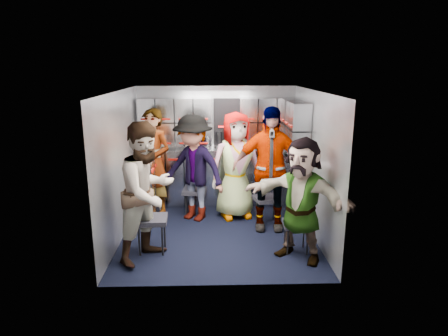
{
  "coord_description": "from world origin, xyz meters",
  "views": [
    {
      "loc": [
        -0.07,
        -5.6,
        2.44
      ],
      "look_at": [
        0.1,
        0.35,
        0.91
      ],
      "focal_mm": 32.0,
      "sensor_mm": 36.0,
      "label": 1
    }
  ],
  "objects_px": {
    "jump_seat_near_left": "(152,221)",
    "jump_seat_near_right": "(297,226)",
    "jump_seat_center": "(235,192)",
    "attendant_arc_a": "(148,192)",
    "attendant_arc_b": "(193,168)",
    "jump_seat_mid_left": "(195,192)",
    "attendant_arc_c": "(236,166)",
    "attendant_arc_e": "(301,199)",
    "attendant_standing": "(154,162)",
    "attendant_arc_d": "(269,169)",
    "jump_seat_mid_right": "(266,200)"
  },
  "relations": [
    {
      "from": "attendant_arc_d",
      "to": "attendant_arc_e",
      "type": "relative_size",
      "value": 1.17
    },
    {
      "from": "attendant_arc_e",
      "to": "attendant_standing",
      "type": "bearing_deg",
      "value": 178.01
    },
    {
      "from": "attendant_arc_b",
      "to": "attendant_arc_d",
      "type": "bearing_deg",
      "value": 11.65
    },
    {
      "from": "jump_seat_near_right",
      "to": "attendant_arc_d",
      "type": "distance_m",
      "value": 1.03
    },
    {
      "from": "jump_seat_near_right",
      "to": "attendant_arc_a",
      "type": "height_order",
      "value": "attendant_arc_a"
    },
    {
      "from": "attendant_arc_b",
      "to": "attendant_arc_e",
      "type": "height_order",
      "value": "attendant_arc_b"
    },
    {
      "from": "attendant_arc_b",
      "to": "attendant_arc_d",
      "type": "xyz_separation_m",
      "value": [
        1.15,
        -0.41,
        0.09
      ]
    },
    {
      "from": "jump_seat_center",
      "to": "jump_seat_mid_right",
      "type": "bearing_deg",
      "value": -47.5
    },
    {
      "from": "jump_seat_center",
      "to": "jump_seat_near_right",
      "type": "bearing_deg",
      "value": -63.95
    },
    {
      "from": "jump_seat_near_left",
      "to": "jump_seat_near_right",
      "type": "distance_m",
      "value": 1.94
    },
    {
      "from": "jump_seat_center",
      "to": "attendant_standing",
      "type": "relative_size",
      "value": 0.24
    },
    {
      "from": "jump_seat_near_left",
      "to": "attendant_arc_b",
      "type": "height_order",
      "value": "attendant_arc_b"
    },
    {
      "from": "jump_seat_center",
      "to": "attendant_arc_b",
      "type": "distance_m",
      "value": 0.89
    },
    {
      "from": "attendant_arc_d",
      "to": "jump_seat_mid_right",
      "type": "bearing_deg",
      "value": 94.63
    },
    {
      "from": "attendant_arc_a",
      "to": "attendant_arc_e",
      "type": "distance_m",
      "value": 1.94
    },
    {
      "from": "jump_seat_near_right",
      "to": "attendant_arc_c",
      "type": "bearing_deg",
      "value": 119.04
    },
    {
      "from": "jump_seat_near_left",
      "to": "jump_seat_mid_right",
      "type": "height_order",
      "value": "jump_seat_near_left"
    },
    {
      "from": "jump_seat_mid_left",
      "to": "jump_seat_near_right",
      "type": "bearing_deg",
      "value": -44.81
    },
    {
      "from": "jump_seat_near_left",
      "to": "jump_seat_center",
      "type": "bearing_deg",
      "value": 50.45
    },
    {
      "from": "jump_seat_mid_left",
      "to": "jump_seat_near_left",
      "type": "bearing_deg",
      "value": -110.81
    },
    {
      "from": "jump_seat_center",
      "to": "attendant_standing",
      "type": "xyz_separation_m",
      "value": [
        -1.35,
        -0.0,
        0.53
      ]
    },
    {
      "from": "jump_seat_near_left",
      "to": "attendant_arc_b",
      "type": "distance_m",
      "value": 1.35
    },
    {
      "from": "jump_seat_center",
      "to": "jump_seat_near_right",
      "type": "height_order",
      "value": "jump_seat_near_right"
    },
    {
      "from": "jump_seat_mid_right",
      "to": "jump_seat_mid_left",
      "type": "bearing_deg",
      "value": 160.3
    },
    {
      "from": "jump_seat_near_left",
      "to": "jump_seat_mid_right",
      "type": "bearing_deg",
      "value": 29.53
    },
    {
      "from": "jump_seat_near_left",
      "to": "jump_seat_near_right",
      "type": "relative_size",
      "value": 1.16
    },
    {
      "from": "jump_seat_near_left",
      "to": "attendant_arc_d",
      "type": "relative_size",
      "value": 0.26
    },
    {
      "from": "jump_seat_near_left",
      "to": "attendant_arc_e",
      "type": "xyz_separation_m",
      "value": [
        1.94,
        -0.24,
        0.37
      ]
    },
    {
      "from": "attendant_arc_b",
      "to": "attendant_arc_e",
      "type": "distance_m",
      "value": 2.0
    },
    {
      "from": "jump_seat_mid_right",
      "to": "jump_seat_near_right",
      "type": "relative_size",
      "value": 1.08
    },
    {
      "from": "attendant_standing",
      "to": "attendant_arc_e",
      "type": "xyz_separation_m",
      "value": [
        2.09,
        -1.69,
        -0.09
      ]
    },
    {
      "from": "jump_seat_mid_left",
      "to": "attendant_arc_b",
      "type": "distance_m",
      "value": 0.49
    },
    {
      "from": "attendant_arc_c",
      "to": "attendant_arc_d",
      "type": "height_order",
      "value": "attendant_arc_d"
    },
    {
      "from": "jump_seat_near_left",
      "to": "attendant_arc_a",
      "type": "xyz_separation_m",
      "value": [
        0.0,
        -0.18,
        0.47
      ]
    },
    {
      "from": "jump_seat_near_right",
      "to": "attendant_arc_b",
      "type": "xyz_separation_m",
      "value": [
        -1.42,
        1.23,
        0.48
      ]
    },
    {
      "from": "attendant_arc_c",
      "to": "attendant_arc_e",
      "type": "xyz_separation_m",
      "value": [
        0.74,
        -1.51,
        -0.07
      ]
    },
    {
      "from": "jump_seat_center",
      "to": "jump_seat_mid_right",
      "type": "relative_size",
      "value": 0.94
    },
    {
      "from": "jump_seat_near_right",
      "to": "jump_seat_mid_left",
      "type": "bearing_deg",
      "value": 135.19
    },
    {
      "from": "attendant_standing",
      "to": "attendant_arc_d",
      "type": "xyz_separation_m",
      "value": [
        1.82,
        -0.69,
        0.05
      ]
    },
    {
      "from": "attendant_arc_a",
      "to": "attendant_arc_b",
      "type": "distance_m",
      "value": 1.45
    },
    {
      "from": "jump_seat_mid_right",
      "to": "attendant_arc_c",
      "type": "relative_size",
      "value": 0.26
    },
    {
      "from": "attendant_arc_c",
      "to": "jump_seat_near_right",
      "type": "bearing_deg",
      "value": -74.98
    },
    {
      "from": "jump_seat_near_right",
      "to": "attendant_arc_d",
      "type": "xyz_separation_m",
      "value": [
        -0.27,
        0.82,
        0.57
      ]
    },
    {
      "from": "jump_seat_mid_left",
      "to": "attendant_arc_e",
      "type": "bearing_deg",
      "value": -48.24
    },
    {
      "from": "attendant_arc_d",
      "to": "attendant_arc_a",
      "type": "bearing_deg",
      "value": -145.85
    },
    {
      "from": "attendant_arc_e",
      "to": "jump_seat_near_right",
      "type": "bearing_deg",
      "value": 126.91
    },
    {
      "from": "attendant_arc_b",
      "to": "attendant_arc_a",
      "type": "bearing_deg",
      "value": -79.46
    },
    {
      "from": "attendant_arc_c",
      "to": "attendant_arc_d",
      "type": "bearing_deg",
      "value": -61.51
    },
    {
      "from": "jump_seat_center",
      "to": "attendant_arc_a",
      "type": "relative_size",
      "value": 0.24
    },
    {
      "from": "jump_seat_mid_left",
      "to": "attendant_standing",
      "type": "height_order",
      "value": "attendant_standing"
    }
  ]
}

